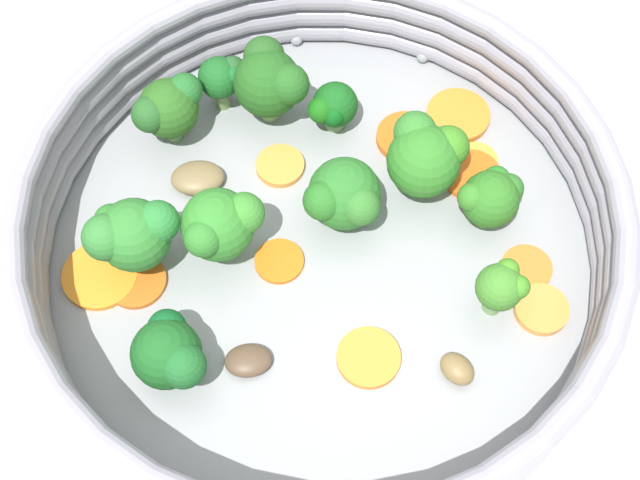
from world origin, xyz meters
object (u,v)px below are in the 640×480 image
at_px(broccoli_floret_7, 220,226).
at_px(carrot_slice_6, 136,281).
at_px(skillet, 320,257).
at_px(broccoli_floret_10, 169,106).
at_px(carrot_slice_3, 472,175).
at_px(mushroom_piece_0, 248,361).
at_px(broccoli_floret_5, 426,155).
at_px(broccoli_floret_9, 131,233).
at_px(carrot_slice_1, 476,160).
at_px(broccoli_floret_3, 223,77).
at_px(carrot_slice_10, 100,275).
at_px(carrot_slice_5, 458,116).
at_px(broccoli_floret_0, 269,77).
at_px(carrot_slice_7, 280,166).
at_px(mushroom_piece_1, 197,178).
at_px(broccoli_floret_2, 330,107).
at_px(mushroom_piece_2, 457,369).
at_px(broccoli_floret_1, 345,197).
at_px(carrot_slice_0, 406,138).
at_px(carrot_slice_2, 279,261).
at_px(broccoli_floret_4, 491,197).
at_px(broccoli_floret_8, 501,287).
at_px(carrot_slice_4, 541,309).
at_px(broccoli_floret_6, 170,353).
at_px(carrot_slice_8, 369,358).
at_px(carrot_slice_9, 526,265).

bearing_deg(broccoli_floret_7, carrot_slice_6, 117.00).
distance_m(skillet, broccoli_floret_10, 0.14).
xyz_separation_m(carrot_slice_3, mushroom_piece_0, (-0.14, 0.13, 0.00)).
distance_m(carrot_slice_3, broccoli_floret_5, 0.05).
bearing_deg(broccoli_floret_10, broccoli_floret_9, 176.98).
relative_size(carrot_slice_1, broccoli_floret_3, 0.65).
distance_m(carrot_slice_10, broccoli_floret_5, 0.21).
relative_size(carrot_slice_5, broccoli_floret_0, 0.76).
xyz_separation_m(carrot_slice_7, mushroom_piece_1, (-0.02, 0.05, 0.00)).
bearing_deg(broccoli_floret_2, mushroom_piece_2, -151.78).
relative_size(carrot_slice_7, mushroom_piece_1, 0.92).
distance_m(broccoli_floret_0, broccoli_floret_5, 0.11).
distance_m(carrot_slice_3, carrot_slice_5, 0.05).
relative_size(broccoli_floret_1, broccoli_floret_5, 0.88).
height_order(carrot_slice_10, broccoli_floret_7, broccoli_floret_7).
relative_size(carrot_slice_0, carrot_slice_2, 1.28).
distance_m(carrot_slice_3, broccoli_floret_4, 0.04).
bearing_deg(broccoli_floret_10, carrot_slice_1, -90.18).
bearing_deg(broccoli_floret_9, broccoli_floret_8, -92.44).
distance_m(carrot_slice_4, broccoli_floret_8, 0.04).
bearing_deg(broccoli_floret_2, carrot_slice_7, 141.19).
distance_m(carrot_slice_7, broccoli_floret_1, 0.06).
distance_m(carrot_slice_2, broccoli_floret_5, 0.11).
height_order(carrot_slice_7, mushroom_piece_2, mushroom_piece_2).
xyz_separation_m(carrot_slice_1, carrot_slice_2, (-0.09, 0.12, 0.00)).
bearing_deg(carrot_slice_7, carrot_slice_4, -117.01).
relative_size(carrot_slice_5, carrot_slice_6, 1.16).
relative_size(carrot_slice_0, broccoli_floret_6, 0.85).
bearing_deg(carrot_slice_3, skillet, 124.74).
distance_m(skillet, carrot_slice_8, 0.08).
bearing_deg(broccoli_floret_0, skillet, -157.38).
bearing_deg(carrot_slice_6, carrot_slice_9, -81.58).
distance_m(carrot_slice_6, mushroom_piece_1, 0.08).
bearing_deg(carrot_slice_7, carrot_slice_9, -109.44).
relative_size(broccoli_floret_5, broccoli_floret_9, 1.00).
xyz_separation_m(carrot_slice_5, mushroom_piece_0, (-0.19, 0.12, 0.00)).
bearing_deg(mushroom_piece_1, skillet, -116.61).
bearing_deg(broccoli_floret_8, carrot_slice_7, 58.60).
bearing_deg(broccoli_floret_7, mushroom_piece_0, -160.75).
bearing_deg(mushroom_piece_0, broccoli_floret_6, 100.03).
height_order(carrot_slice_5, carrot_slice_9, carrot_slice_5).
xyz_separation_m(carrot_slice_6, broccoli_floret_9, (0.02, 0.00, 0.03)).
bearing_deg(broccoli_floret_1, carrot_slice_6, 114.97).
relative_size(broccoli_floret_0, broccoli_floret_6, 1.20).
distance_m(skillet, carrot_slice_7, 0.07).
distance_m(carrot_slice_2, mushroom_piece_1, 0.08).
height_order(broccoli_floret_3, broccoli_floret_4, same).
xyz_separation_m(broccoli_floret_4, broccoli_floret_10, (0.04, 0.21, 0.01)).
distance_m(broccoli_floret_3, mushroom_piece_1, 0.07).
xyz_separation_m(broccoli_floret_0, broccoli_floret_5, (-0.05, -0.10, -0.00)).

